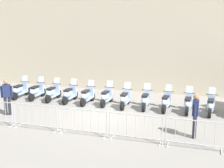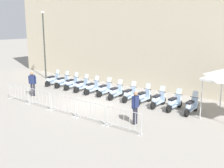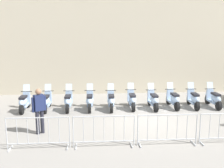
{
  "view_description": "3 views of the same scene",
  "coord_description": "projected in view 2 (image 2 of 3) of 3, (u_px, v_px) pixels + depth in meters",
  "views": [
    {
      "loc": [
        6.6,
        -11.91,
        4.42
      ],
      "look_at": [
        -0.47,
        1.77,
        1.21
      ],
      "focal_mm": 48.08,
      "sensor_mm": 36.0,
      "label": 1
    },
    {
      "loc": [
        13.7,
        -11.04,
        5.32
      ],
      "look_at": [
        0.46,
        1.34,
        1.14
      ],
      "focal_mm": 45.52,
      "sensor_mm": 36.0,
      "label": 2
    },
    {
      "loc": [
        -0.69,
        -10.59,
        3.58
      ],
      "look_at": [
        -1.88,
        1.92,
        1.24
      ],
      "focal_mm": 40.14,
      "sensor_mm": 36.0,
      "label": 3
    }
  ],
  "objects": [
    {
      "name": "officer_near_row_end",
      "position": [
        32.0,
        82.0,
        19.84
      ],
      "size": [
        0.43,
        0.41,
        1.73
      ],
      "color": "#23232D",
      "rests_on": "ground"
    },
    {
      "name": "motorcycle_5",
      "position": [
        104.0,
        89.0,
        20.0
      ],
      "size": [
        0.63,
        1.72,
        1.24
      ],
      "color": "black",
      "rests_on": "ground"
    },
    {
      "name": "motorcycle_2",
      "position": [
        72.0,
        83.0,
        21.86
      ],
      "size": [
        0.65,
        1.72,
        1.24
      ],
      "color": "black",
      "rests_on": "ground"
    },
    {
      "name": "motorcycle_3",
      "position": [
        81.0,
        85.0,
        21.21
      ],
      "size": [
        0.63,
        1.72,
        1.24
      ],
      "color": "black",
      "rests_on": "ground"
    },
    {
      "name": "motorcycle_0",
      "position": [
        53.0,
        80.0,
        23.11
      ],
      "size": [
        0.65,
        1.72,
        1.24
      ],
      "color": "black",
      "rests_on": "ground"
    },
    {
      "name": "barrier_segment_2",
      "position": [
        63.0,
        105.0,
        16.24
      ],
      "size": [
        2.02,
        0.74,
        1.07
      ],
      "color": "#B2B5B7",
      "rests_on": "ground"
    },
    {
      "name": "barrier_segment_4",
      "position": [
        124.0,
        120.0,
        13.71
      ],
      "size": [
        2.02,
        0.74,
        1.07
      ],
      "color": "#B2B5B7",
      "rests_on": "ground"
    },
    {
      "name": "motorcycle_6",
      "position": [
        115.0,
        92.0,
        19.27
      ],
      "size": [
        0.67,
        1.72,
        1.24
      ],
      "color": "black",
      "rests_on": "ground"
    },
    {
      "name": "motorcycle_8",
      "position": [
        143.0,
        97.0,
        18.06
      ],
      "size": [
        0.58,
        1.73,
        1.24
      ],
      "color": "black",
      "rests_on": "ground"
    },
    {
      "name": "street_lamp",
      "position": [
        44.0,
        39.0,
        25.16
      ],
      "size": [
        0.36,
        0.36,
        5.96
      ],
      "color": "#2D332D",
      "rests_on": "ground"
    },
    {
      "name": "motorcycle_11",
      "position": [
        191.0,
        106.0,
        16.13
      ],
      "size": [
        0.64,
        1.72,
        1.24
      ],
      "color": "black",
      "rests_on": "ground"
    },
    {
      "name": "motorcycle_1",
      "position": [
        62.0,
        82.0,
        22.51
      ],
      "size": [
        0.65,
        1.72,
        1.24
      ],
      "color": "black",
      "rests_on": "ground"
    },
    {
      "name": "barrier_segment_1",
      "position": [
        39.0,
        98.0,
        17.5
      ],
      "size": [
        2.02,
        0.74,
        1.07
      ],
      "color": "#B2B5B7",
      "rests_on": "ground"
    },
    {
      "name": "motorcycle_4",
      "position": [
        92.0,
        88.0,
        20.55
      ],
      "size": [
        0.61,
        1.72,
        1.24
      ],
      "color": "black",
      "rests_on": "ground"
    },
    {
      "name": "ground_plane",
      "position": [
        92.0,
        103.0,
        18.29
      ],
      "size": [
        120.0,
        120.0,
        0.0
      ],
      "primitive_type": "plane",
      "color": "gray"
    },
    {
      "name": "building_facade",
      "position": [
        148.0,
        17.0,
        22.26
      ],
      "size": [
        28.01,
        6.97,
        10.92
      ],
      "primitive_type": "cube",
      "rotation": [
        0.0,
        0.0,
        0.17
      ],
      "color": "beige",
      "rests_on": "ground"
    },
    {
      "name": "motorcycle_9",
      "position": [
        158.0,
        100.0,
        17.41
      ],
      "size": [
        0.63,
        1.72,
        1.24
      ],
      "color": "black",
      "rests_on": "ground"
    },
    {
      "name": "barrier_segment_0",
      "position": [
        18.0,
        93.0,
        18.77
      ],
      "size": [
        2.02,
        0.74,
        1.07
      ],
      "color": "#B2B5B7",
      "rests_on": "ground"
    },
    {
      "name": "motorcycle_7",
      "position": [
        129.0,
        94.0,
        18.71
      ],
      "size": [
        0.69,
        1.71,
        1.24
      ],
      "color": "black",
      "rests_on": "ground"
    },
    {
      "name": "motorcycle_10",
      "position": [
        174.0,
        103.0,
        16.79
      ],
      "size": [
        0.57,
        1.73,
        1.24
      ],
      "color": "black",
      "rests_on": "ground"
    },
    {
      "name": "officer_mid_plaza",
      "position": [
        135.0,
        106.0,
        14.49
      ],
      "size": [
        0.26,
        0.55,
        1.73
      ],
      "color": "#23232D",
      "rests_on": "ground"
    },
    {
      "name": "barrier_segment_3",
      "position": [
        91.0,
        112.0,
        14.97
      ],
      "size": [
        2.02,
        0.74,
        1.07
      ],
      "color": "#B2B5B7",
      "rests_on": "ground"
    }
  ]
}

